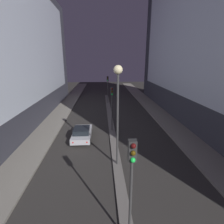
# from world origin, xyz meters

# --- Properties ---
(building_left) EXTENTS (6.01, 40.41, 18.54)m
(building_left) POSITION_xyz_m (-12.14, 20.20, 9.27)
(building_left) COLOR #383842
(building_left) RESTS_ON ground
(building_right) EXTENTS (6.01, 40.41, 21.60)m
(building_right) POSITION_xyz_m (12.14, 20.20, 10.81)
(building_right) COLOR #383842
(building_right) RESTS_ON ground
(median_strip) EXTENTS (0.71, 38.08, 0.12)m
(median_strip) POSITION_xyz_m (0.00, 20.04, 0.06)
(median_strip) COLOR #66605B
(median_strip) RESTS_ON ground
(traffic_light_near) EXTENTS (0.32, 0.42, 5.10)m
(traffic_light_near) POSITION_xyz_m (0.00, 4.33, 3.84)
(traffic_light_near) COLOR #383838
(traffic_light_near) RESTS_ON median_strip
(traffic_light_mid) EXTENTS (0.32, 0.42, 5.10)m
(traffic_light_mid) POSITION_xyz_m (0.00, 17.65, 3.84)
(traffic_light_mid) COLOR #383838
(traffic_light_mid) RESTS_ON median_strip
(traffic_light_far) EXTENTS (0.32, 0.42, 5.10)m
(traffic_light_far) POSITION_xyz_m (0.00, 31.21, 3.84)
(traffic_light_far) COLOR #383838
(traffic_light_far) RESTS_ON median_strip
(street_lamp) EXTENTS (0.64, 0.64, 7.68)m
(street_lamp) POSITION_xyz_m (0.00, 10.62, 5.91)
(street_lamp) COLOR #383838
(street_lamp) RESTS_ON median_strip
(car_left_lane) EXTENTS (1.89, 4.14, 1.38)m
(car_left_lane) POSITION_xyz_m (-3.30, 15.54, 0.71)
(car_left_lane) COLOR #B2B2B7
(car_left_lane) RESTS_ON ground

